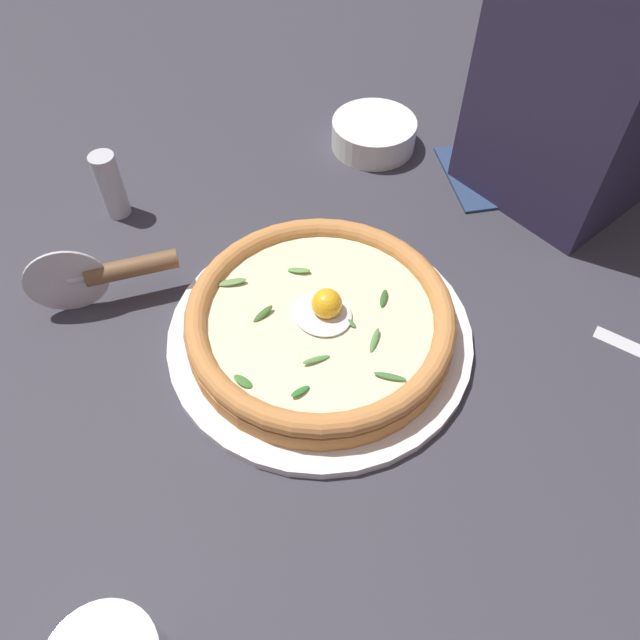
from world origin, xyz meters
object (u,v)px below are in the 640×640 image
(pizza_cutter, at_px, (110,272))
(folded_napkin, at_px, (482,175))
(pepper_shaker, at_px, (110,185))
(pizza, at_px, (320,319))
(side_bowl, at_px, (374,134))

(pizza_cutter, bearing_deg, folded_napkin, -109.95)
(folded_napkin, xyz_separation_m, pepper_shaker, (0.30, 0.39, 0.04))
(pizza, bearing_deg, pepper_shaker, 6.50)
(side_bowl, distance_m, pizza_cutter, 0.43)
(side_bowl, relative_size, pizza_cutter, 0.79)
(pizza_cutter, bearing_deg, pizza, -149.49)
(side_bowl, distance_m, folded_napkin, 0.17)
(pizza, distance_m, pepper_shaker, 0.34)
(pizza, height_order, pepper_shaker, pepper_shaker)
(pizza, bearing_deg, pizza_cutter, 30.51)
(pizza_cutter, relative_size, folded_napkin, 1.09)
(pizza, xyz_separation_m, pepper_shaker, (0.33, 0.04, 0.01))
(pizza, relative_size, pizza_cutter, 1.89)
(pizza, distance_m, side_bowl, 0.36)
(side_bowl, relative_size, pepper_shaker, 1.35)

